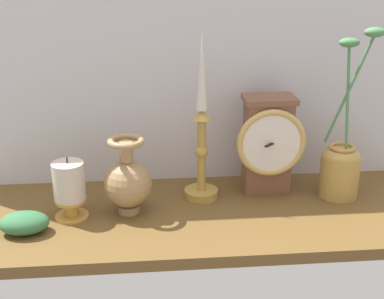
{
  "coord_description": "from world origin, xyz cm",
  "views": [
    {
      "loc": [
        -11.81,
        -99.44,
        52.06
      ],
      "look_at": [
        -2.67,
        0.0,
        14.0
      ],
      "focal_mm": 49.74,
      "sensor_mm": 36.0,
      "label": 1
    }
  ],
  "objects_px": {
    "candlestick_tall_left": "(202,140)",
    "brass_vase_jar": "(341,163)",
    "mantel_clock": "(268,144)",
    "pillar_candle_front": "(70,187)",
    "brass_vase_bulbous": "(128,181)"
  },
  "relations": [
    {
      "from": "mantel_clock",
      "to": "brass_vase_jar",
      "type": "relative_size",
      "value": 0.59
    },
    {
      "from": "brass_vase_bulbous",
      "to": "brass_vase_jar",
      "type": "xyz_separation_m",
      "value": [
        0.46,
        0.04,
        0.01
      ]
    },
    {
      "from": "brass_vase_bulbous",
      "to": "brass_vase_jar",
      "type": "height_order",
      "value": "brass_vase_jar"
    },
    {
      "from": "mantel_clock",
      "to": "pillar_candle_front",
      "type": "relative_size",
      "value": 1.67
    },
    {
      "from": "candlestick_tall_left",
      "to": "brass_vase_jar",
      "type": "height_order",
      "value": "brass_vase_jar"
    },
    {
      "from": "candlestick_tall_left",
      "to": "brass_vase_bulbous",
      "type": "relative_size",
      "value": 2.25
    },
    {
      "from": "mantel_clock",
      "to": "candlestick_tall_left",
      "type": "distance_m",
      "value": 0.15
    },
    {
      "from": "mantel_clock",
      "to": "brass_vase_bulbous",
      "type": "height_order",
      "value": "mantel_clock"
    },
    {
      "from": "mantel_clock",
      "to": "brass_vase_bulbous",
      "type": "bearing_deg",
      "value": -166.05
    },
    {
      "from": "brass_vase_bulbous",
      "to": "pillar_candle_front",
      "type": "bearing_deg",
      "value": -175.55
    },
    {
      "from": "candlestick_tall_left",
      "to": "brass_vase_jar",
      "type": "distance_m",
      "value": 0.31
    },
    {
      "from": "pillar_candle_front",
      "to": "brass_vase_bulbous",
      "type": "bearing_deg",
      "value": 4.45
    },
    {
      "from": "brass_vase_jar",
      "to": "pillar_candle_front",
      "type": "height_order",
      "value": "brass_vase_jar"
    },
    {
      "from": "candlestick_tall_left",
      "to": "mantel_clock",
      "type": "bearing_deg",
      "value": 7.0
    },
    {
      "from": "mantel_clock",
      "to": "brass_vase_bulbous",
      "type": "relative_size",
      "value": 1.34
    }
  ]
}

